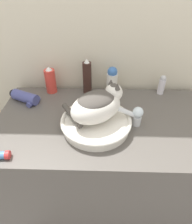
# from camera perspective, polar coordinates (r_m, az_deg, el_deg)

# --- Properties ---
(wall_back) EXTENTS (8.00, 0.05, 2.40)m
(wall_back) POSITION_cam_1_polar(r_m,az_deg,el_deg) (1.21, 3.31, 24.26)
(wall_back) COLOR beige
(wall_back) RESTS_ON ground_plane
(vanity_counter) EXTENTS (1.16, 0.63, 0.81)m
(vanity_counter) POSITION_cam_1_polar(r_m,az_deg,el_deg) (1.34, 2.34, -15.64)
(vanity_counter) COLOR #56514C
(vanity_counter) RESTS_ON ground_plane
(sink_basin) EXTENTS (0.35, 0.35, 0.06)m
(sink_basin) POSITION_cam_1_polar(r_m,az_deg,el_deg) (0.98, 0.02, -3.04)
(sink_basin) COLOR white
(sink_basin) RESTS_ON vanity_counter
(cat) EXTENTS (0.33, 0.29, 0.17)m
(cat) POSITION_cam_1_polar(r_m,az_deg,el_deg) (0.92, 0.37, 2.19)
(cat) COLOR silver
(cat) RESTS_ON sink_basin
(faucet) EXTENTS (0.14, 0.05, 0.12)m
(faucet) POSITION_cam_1_polar(r_m,az_deg,el_deg) (1.00, 11.21, -0.79)
(faucet) COLOR silver
(faucet) RESTS_ON vanity_counter
(hairspray_can_black) EXTENTS (0.05, 0.05, 0.22)m
(hairspray_can_black) POSITION_cam_1_polar(r_m,az_deg,el_deg) (1.22, -2.53, 9.84)
(hairspray_can_black) COLOR #331E19
(hairspray_can_black) RESTS_ON vanity_counter
(deodorant_stick) EXTENTS (0.04, 0.04, 0.12)m
(deodorant_stick) POSITION_cam_1_polar(r_m,az_deg,el_deg) (1.29, 18.29, 7.43)
(deodorant_stick) COLOR silver
(deodorant_stick) RESTS_ON vanity_counter
(spray_bottle_trigger) EXTENTS (0.06, 0.06, 0.17)m
(spray_bottle_trigger) POSITION_cam_1_polar(r_m,az_deg,el_deg) (1.27, -12.87, 8.75)
(spray_bottle_trigger) COLOR #DB3D33
(spray_bottle_trigger) RESTS_ON vanity_counter
(lotion_bottle_white) EXTENTS (0.07, 0.07, 0.17)m
(lotion_bottle_white) POSITION_cam_1_polar(r_m,az_deg,el_deg) (1.23, 4.57, 9.01)
(lotion_bottle_white) COLOR white
(lotion_bottle_white) RESTS_ON vanity_counter
(hair_dryer) EXTENTS (0.19, 0.13, 0.06)m
(hair_dryer) POSITION_cam_1_polar(r_m,az_deg,el_deg) (1.24, -19.46, 3.96)
(hair_dryer) COLOR #474C8C
(hair_dryer) RESTS_ON vanity_counter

